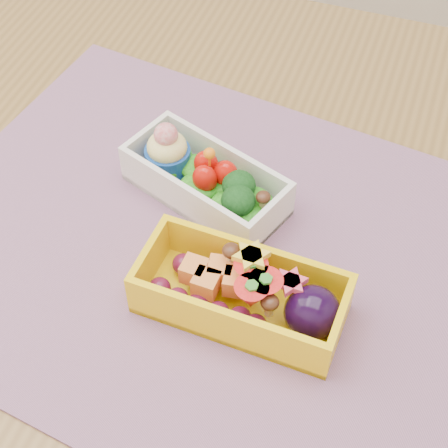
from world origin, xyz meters
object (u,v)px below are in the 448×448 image
(placemat, at_px, (215,252))
(bento_yellow, at_px, (246,294))
(bento_white, at_px, (205,180))
(table, at_px, (228,285))

(placemat, xyz_separation_m, bento_yellow, (0.05, -0.05, 0.03))
(bento_white, relative_size, bento_yellow, 0.98)
(bento_yellow, bearing_deg, table, 119.67)
(bento_yellow, bearing_deg, placemat, 134.35)
(bento_white, bearing_deg, placemat, -42.91)
(table, relative_size, placemat, 2.14)
(placemat, xyz_separation_m, bento_white, (-0.03, 0.06, 0.02))
(placemat, height_order, bento_white, bento_white)
(bento_white, bearing_deg, bento_yellow, -35.63)
(table, relative_size, bento_white, 6.81)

